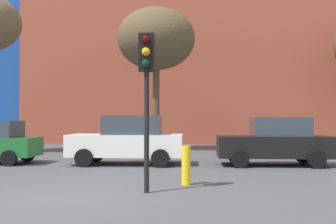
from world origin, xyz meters
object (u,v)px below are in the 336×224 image
object	(u,v)px
parked_car_2	(128,140)
traffic_light_island	(147,75)
parked_car_3	(275,142)
bare_tree_1	(156,40)
bollard_yellow_0	(186,165)

from	to	relation	value
parked_car_2	traffic_light_island	bearing A→B (deg)	103.06
parked_car_3	bare_tree_1	distance (m)	10.34
traffic_light_island	parked_car_3	bearing A→B (deg)	146.70
traffic_light_island	bare_tree_1	bearing A→B (deg)	-174.71
parked_car_2	bollard_yellow_0	distance (m)	5.38
parked_car_2	bare_tree_1	size ratio (longest dim) A/B	0.54
parked_car_3	bare_tree_1	xyz separation A→B (m)	(-5.15, 7.20, 5.34)
traffic_light_island	bare_tree_1	distance (m)	13.78
parked_car_2	parked_car_3	distance (m)	5.58
parked_car_3	bollard_yellow_0	bearing A→B (deg)	56.01
parked_car_3	parked_car_2	bearing A→B (deg)	0.00
parked_car_3	bollard_yellow_0	size ratio (longest dim) A/B	4.07
parked_car_3	traffic_light_island	bearing A→B (deg)	55.63
parked_car_3	bollard_yellow_0	world-z (taller)	parked_car_3
parked_car_3	bare_tree_1	size ratio (longest dim) A/B	0.52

